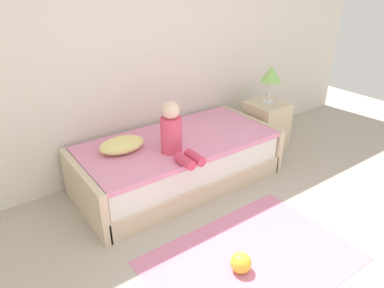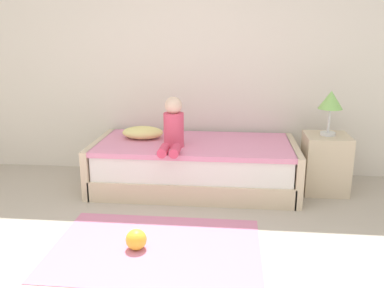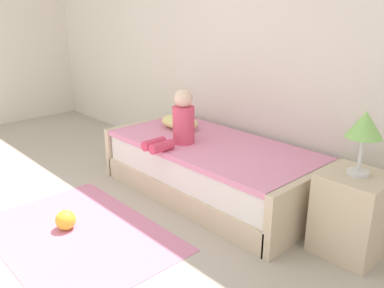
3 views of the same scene
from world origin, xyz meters
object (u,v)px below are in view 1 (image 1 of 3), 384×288
at_px(table_lamp, 271,76).
at_px(toy_ball, 241,263).
at_px(nightstand, 266,126).
at_px(pillow, 122,145).
at_px(bed, 178,161).
at_px(child_figure, 174,133).

xyz_separation_m(table_lamp, toy_ball, (-1.67, -1.37, -0.86)).
bearing_deg(nightstand, pillow, 178.28).
bearing_deg(toy_ball, pillow, 99.77).
relative_size(bed, pillow, 4.80).
height_order(child_figure, toy_ball, child_figure).
bearing_deg(child_figure, toy_ball, -96.87).
height_order(bed, child_figure, child_figure).
relative_size(table_lamp, child_figure, 0.88).
bearing_deg(nightstand, table_lamp, 0.00).
height_order(table_lamp, pillow, table_lamp).
distance_m(nightstand, pillow, 1.94).
bearing_deg(toy_ball, bed, 76.40).
xyz_separation_m(child_figure, pillow, (-0.38, 0.33, -0.14)).
xyz_separation_m(bed, pillow, (-0.57, 0.10, 0.32)).
xyz_separation_m(bed, nightstand, (1.35, 0.04, 0.05)).
distance_m(nightstand, table_lamp, 0.64).
bearing_deg(table_lamp, nightstand, 0.00).
bearing_deg(nightstand, child_figure, -170.02).
bearing_deg(nightstand, toy_ball, -140.69).
relative_size(table_lamp, toy_ball, 2.78).
xyz_separation_m(nightstand, table_lamp, (0.00, 0.00, 0.64)).
relative_size(bed, table_lamp, 4.69).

